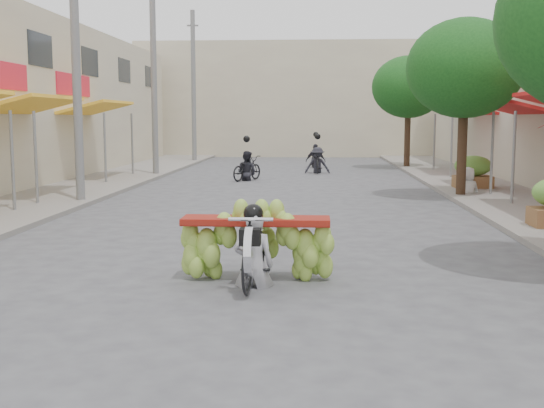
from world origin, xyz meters
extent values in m
plane|color=#56565B|center=(0.00, 0.00, 0.00)|extent=(120.00, 120.00, 0.00)
cube|color=gray|center=(-7.00, 15.00, 0.06)|extent=(4.00, 60.00, 0.12)
cube|color=gray|center=(7.00, 15.00, 0.06)|extent=(4.00, 60.00, 0.12)
cylinder|color=slate|center=(-6.30, 9.80, 1.27)|extent=(0.08, 0.08, 2.55)
cube|color=yellow|center=(-7.12, 13.00, 2.75)|extent=(1.77, 4.00, 0.53)
cylinder|color=slate|center=(-6.30, 11.20, 1.27)|extent=(0.08, 0.08, 2.55)
cylinder|color=slate|center=(-6.30, 14.80, 1.27)|extent=(0.08, 0.08, 2.55)
cube|color=red|center=(-8.00, 13.00, 3.60)|extent=(0.10, 3.50, 0.80)
cube|color=yellow|center=(-7.12, 19.00, 2.75)|extent=(1.77, 4.00, 0.53)
cylinder|color=slate|center=(-6.30, 17.20, 1.27)|extent=(0.08, 0.08, 2.55)
cylinder|color=slate|center=(-6.30, 20.80, 1.27)|extent=(0.08, 0.08, 2.55)
cube|color=red|center=(-8.00, 19.00, 3.60)|extent=(0.10, 3.50, 0.80)
cube|color=#1E2328|center=(-8.02, 16.00, 4.60)|extent=(0.08, 2.00, 1.10)
cube|color=#1E2328|center=(-8.02, 21.00, 4.60)|extent=(0.08, 2.00, 1.10)
cube|color=#1E2328|center=(-8.02, 26.00, 4.60)|extent=(0.08, 2.00, 1.10)
cube|color=#1E2328|center=(-8.02, 31.00, 4.60)|extent=(0.08, 2.00, 1.10)
cylinder|color=slate|center=(6.30, 11.90, 1.27)|extent=(0.08, 0.08, 2.55)
cube|color=red|center=(7.12, 16.00, 2.75)|extent=(1.77, 4.20, 0.53)
cylinder|color=slate|center=(6.30, 14.10, 1.27)|extent=(0.08, 0.08, 2.55)
cylinder|color=slate|center=(6.30, 17.90, 1.27)|extent=(0.08, 0.08, 2.55)
cube|color=red|center=(7.12, 22.00, 2.75)|extent=(1.77, 4.20, 0.53)
cylinder|color=slate|center=(6.30, 20.10, 1.27)|extent=(0.08, 0.08, 2.55)
cylinder|color=slate|center=(6.30, 23.90, 1.27)|extent=(0.08, 0.08, 2.55)
cube|color=beige|center=(0.00, 38.00, 3.50)|extent=(20.00, 6.00, 7.00)
cylinder|color=slate|center=(-5.40, 12.00, 4.00)|extent=(0.24, 0.24, 8.00)
cylinder|color=slate|center=(-5.40, 21.00, 4.00)|extent=(0.24, 0.24, 8.00)
cylinder|color=slate|center=(-5.40, 30.00, 4.00)|extent=(0.24, 0.24, 8.00)
cube|color=slate|center=(-5.40, 30.00, 7.20)|extent=(0.60, 0.08, 0.08)
cylinder|color=#3A2719|center=(5.40, 14.00, 1.60)|extent=(0.28, 0.28, 3.20)
ellipsoid|color=#195218|center=(5.40, 14.00, 3.80)|extent=(3.40, 3.40, 2.90)
cylinder|color=#3A2719|center=(5.40, 26.00, 1.60)|extent=(0.28, 0.28, 3.20)
ellipsoid|color=#195218|center=(5.40, 26.00, 3.80)|extent=(3.40, 3.40, 2.90)
cube|color=brown|center=(6.20, 16.00, 0.37)|extent=(1.20, 0.80, 0.50)
ellipsoid|color=#649F3B|center=(6.20, 16.00, 0.95)|extent=(1.20, 0.88, 0.66)
imported|color=black|center=(0.23, 3.03, 0.55)|extent=(0.67, 1.89, 1.09)
cylinder|color=silver|center=(0.23, 2.38, 0.62)|extent=(0.10, 0.66, 0.66)
cube|color=black|center=(0.23, 2.48, 0.80)|extent=(0.28, 0.22, 0.22)
cylinder|color=silver|center=(0.23, 2.58, 1.02)|extent=(0.60, 0.05, 0.05)
cube|color=maroon|center=(0.23, 3.38, 0.88)|extent=(2.15, 0.55, 0.10)
imported|color=#B7B6BF|center=(0.23, 2.98, 1.07)|extent=(0.56, 0.41, 1.55)
sphere|color=black|center=(0.23, 2.95, 1.82)|extent=(0.28, 0.28, 0.28)
imported|color=white|center=(5.72, 14.55, 0.90)|extent=(0.83, 0.58, 1.55)
imported|color=black|center=(-1.50, 19.32, 0.47)|extent=(1.34, 1.76, 0.94)
imported|color=#26262E|center=(-1.50, 19.32, 1.12)|extent=(0.93, 0.80, 1.65)
sphere|color=black|center=(-1.50, 19.32, 1.58)|extent=(0.26, 0.26, 0.26)
imported|color=black|center=(1.19, 22.96, 0.49)|extent=(0.49, 1.66, 0.97)
imported|color=#26262E|center=(1.19, 22.96, 1.12)|extent=(1.06, 0.56, 1.65)
sphere|color=black|center=(1.19, 22.96, 1.58)|extent=(0.26, 0.26, 0.26)
imported|color=black|center=(1.12, 26.47, 0.42)|extent=(0.83, 1.56, 0.83)
imported|color=#26262E|center=(1.12, 26.47, 1.12)|extent=(1.06, 0.73, 1.65)
sphere|color=black|center=(1.12, 26.47, 1.58)|extent=(0.26, 0.26, 0.26)
camera|label=1|loc=(1.07, -6.38, 2.36)|focal=45.00mm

